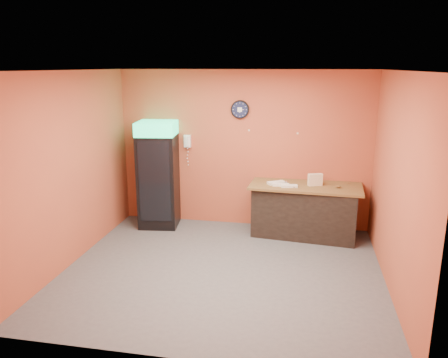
# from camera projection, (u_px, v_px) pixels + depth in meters

# --- Properties ---
(floor) EXTENTS (4.50, 4.50, 0.00)m
(floor) POSITION_uv_depth(u_px,v_px,m) (223.00, 271.00, 6.28)
(floor) COLOR #47474C
(floor) RESTS_ON ground
(back_wall) EXTENTS (4.50, 0.02, 2.80)m
(back_wall) POSITION_uv_depth(u_px,v_px,m) (243.00, 150.00, 7.83)
(back_wall) COLOR #B45232
(back_wall) RESTS_ON floor
(left_wall) EXTENTS (0.02, 4.00, 2.80)m
(left_wall) POSITION_uv_depth(u_px,v_px,m) (70.00, 169.00, 6.32)
(left_wall) COLOR #B45232
(left_wall) RESTS_ON floor
(right_wall) EXTENTS (0.02, 4.00, 2.80)m
(right_wall) POSITION_uv_depth(u_px,v_px,m) (397.00, 185.00, 5.52)
(right_wall) COLOR #B45232
(right_wall) RESTS_ON floor
(ceiling) EXTENTS (4.50, 4.00, 0.02)m
(ceiling) POSITION_uv_depth(u_px,v_px,m) (222.00, 70.00, 5.57)
(ceiling) COLOR white
(ceiling) RESTS_ON back_wall
(beverage_cooler) EXTENTS (0.74, 0.75, 1.91)m
(beverage_cooler) POSITION_uv_depth(u_px,v_px,m) (157.00, 176.00, 7.84)
(beverage_cooler) COLOR black
(beverage_cooler) RESTS_ON floor
(prep_counter) EXTENTS (1.79, 0.94, 0.86)m
(prep_counter) POSITION_uv_depth(u_px,v_px,m) (305.00, 211.00, 7.51)
(prep_counter) COLOR black
(prep_counter) RESTS_ON floor
(wall_clock) EXTENTS (0.32, 0.06, 0.32)m
(wall_clock) POSITION_uv_depth(u_px,v_px,m) (240.00, 109.00, 7.63)
(wall_clock) COLOR black
(wall_clock) RESTS_ON back_wall
(wall_phone) EXTENTS (0.12, 0.11, 0.22)m
(wall_phone) POSITION_uv_depth(u_px,v_px,m) (187.00, 141.00, 7.92)
(wall_phone) COLOR white
(wall_phone) RESTS_ON back_wall
(butcher_paper) EXTENTS (1.92, 0.97, 0.04)m
(butcher_paper) POSITION_uv_depth(u_px,v_px,m) (306.00, 186.00, 7.39)
(butcher_paper) COLOR brown
(butcher_paper) RESTS_ON prep_counter
(sub_roll_stack) EXTENTS (0.25, 0.16, 0.20)m
(sub_roll_stack) POSITION_uv_depth(u_px,v_px,m) (315.00, 180.00, 7.33)
(sub_roll_stack) COLOR beige
(sub_roll_stack) RESTS_ON butcher_paper
(wrapped_sandwich_left) EXTENTS (0.28, 0.13, 0.04)m
(wrapped_sandwich_left) POSITION_uv_depth(u_px,v_px,m) (281.00, 185.00, 7.33)
(wrapped_sandwich_left) COLOR silver
(wrapped_sandwich_left) RESTS_ON butcher_paper
(wrapped_sandwich_mid) EXTENTS (0.28, 0.15, 0.04)m
(wrapped_sandwich_mid) POSITION_uv_depth(u_px,v_px,m) (289.00, 186.00, 7.25)
(wrapped_sandwich_mid) COLOR silver
(wrapped_sandwich_mid) RESTS_ON butcher_paper
(wrapped_sandwich_right) EXTENTS (0.32, 0.26, 0.04)m
(wrapped_sandwich_right) POSITION_uv_depth(u_px,v_px,m) (276.00, 183.00, 7.45)
(wrapped_sandwich_right) COLOR silver
(wrapped_sandwich_right) RESTS_ON butcher_paper
(kitchen_tool) EXTENTS (0.05, 0.05, 0.05)m
(kitchen_tool) POSITION_uv_depth(u_px,v_px,m) (286.00, 183.00, 7.41)
(kitchen_tool) COLOR silver
(kitchen_tool) RESTS_ON butcher_paper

